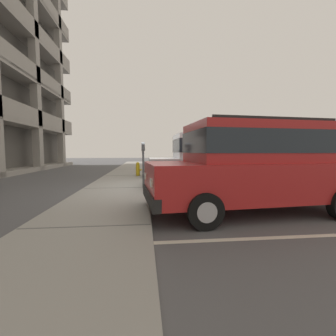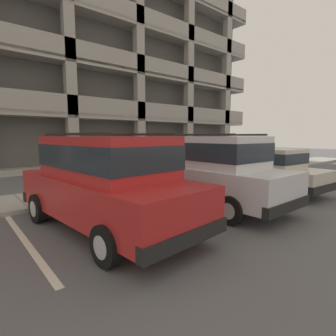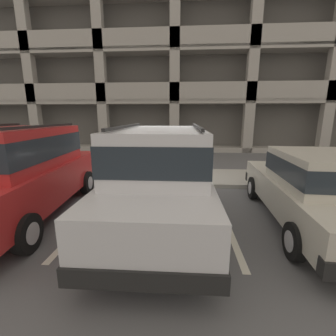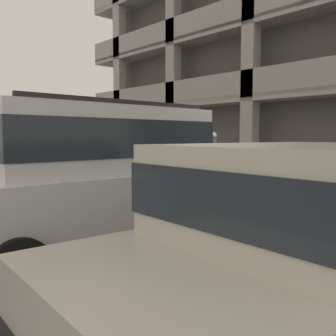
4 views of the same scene
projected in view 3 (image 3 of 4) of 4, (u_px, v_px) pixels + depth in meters
ground_plane at (165, 191)px, 7.00m from camera, size 80.00×80.00×0.10m
sidewalk at (168, 176)px, 8.24m from camera, size 40.00×2.20×0.12m
parking_stall_lines at (221, 208)px, 5.52m from camera, size 12.13×4.80×0.01m
silver_suv at (162, 172)px, 4.57m from camera, size 2.05×4.79×2.03m
red_sedan at (20, 169)px, 4.89m from camera, size 2.31×4.92×2.03m
dark_hatchback at (316, 187)px, 4.47m from camera, size 2.02×4.58×1.54m
parking_meter_near at (160, 147)px, 7.06m from camera, size 0.35×0.12×1.55m
parking_garage at (178, 28)px, 17.67m from camera, size 32.00×10.00×19.25m
fire_hydrant at (284, 172)px, 7.25m from camera, size 0.30×0.30×0.70m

